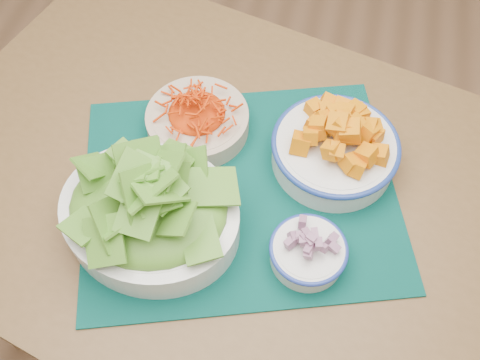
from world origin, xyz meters
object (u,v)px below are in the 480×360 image
Objects in this scene: lettuce_bowl at (148,207)px; squash_bowl at (336,143)px; table at (242,214)px; carrot_bowl at (197,118)px; placemat at (240,190)px; onion_bowl at (308,250)px.

squash_bowl is at bearing 45.00° from lettuce_bowl.
carrot_bowl is (-0.11, 0.10, 0.14)m from table.
placemat is 2.67× the size of carrot_bowl.
placemat is 0.17m from lettuce_bowl.
placemat is at bearing -146.95° from squash_bowl.
lettuce_bowl reaches higher than squash_bowl.
squash_bowl is 0.81× the size of lettuce_bowl.
table is 0.24m from lettuce_bowl.
onion_bowl is (0.13, -0.11, 0.14)m from table.
onion_bowl reaches higher than table.
carrot_bowl is 0.31m from onion_bowl.
table is at bearing 139.05° from onion_bowl.
lettuce_bowl reaches higher than table.
carrot_bowl is 0.61× the size of lettuce_bowl.
table is 9.54× the size of onion_bowl.
placemat is 2.03× the size of squash_bowl.
placemat is at bearing -89.19° from table.
table is 0.22m from onion_bowl.
carrot_bowl reaches higher than placemat.
carrot_bowl is 1.41× the size of onion_bowl.
table is at bearing -43.54° from carrot_bowl.
lettuce_bowl is 0.25m from onion_bowl.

